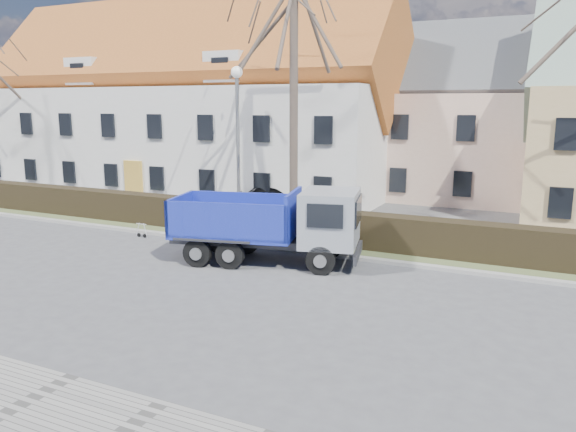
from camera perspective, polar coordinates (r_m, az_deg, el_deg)
The scene contains 11 objects.
ground at distance 16.54m, azimuth -5.69°, elevation -7.43°, with size 120.00×120.00×0.00m, color #48484B.
curb_far at distance 20.42m, azimuth 1.01°, elevation -3.54°, with size 80.00×0.30×0.12m, color gray.
grass_strip at distance 21.84m, azimuth 2.76°, elevation -2.59°, with size 80.00×3.00×0.10m, color #4B5831.
hedge at distance 21.52m, azimuth 2.57°, elevation -1.15°, with size 60.00×0.90×1.30m, color black.
building_white at distance 36.21m, azimuth -10.41°, elevation 10.30°, with size 26.80×10.80×9.50m, color silver, non-canonical shape.
building_pink at distance 33.64m, azimuth 18.62°, elevation 8.55°, with size 10.80×8.80×8.00m, color #D6AE97, non-canonical shape.
tree_1 at distance 24.13m, azimuth 0.59°, elevation 13.78°, with size 9.20×9.20×12.65m, color #473A31, non-canonical shape.
dump_truck at distance 18.93m, azimuth -2.89°, elevation -0.85°, with size 6.56×2.44×2.62m, color navy, non-canonical shape.
streetlight at distance 23.73m, azimuth -5.10°, elevation 6.81°, with size 0.54×0.54×6.89m, color gray, non-canonical shape.
cart_frame at distance 23.51m, azimuth -15.03°, elevation -1.29°, with size 0.70×0.40×0.64m, color silver, non-canonical shape.
parked_car_a at distance 28.20m, azimuth -1.12°, elevation 1.93°, with size 1.63×4.04×1.38m, color black.
Camera 1 is at (8.20, -13.35, 5.32)m, focal length 35.00 mm.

